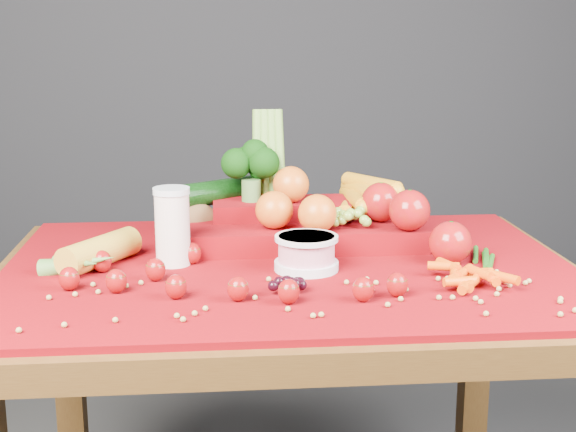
{
  "coord_description": "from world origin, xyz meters",
  "views": [
    {
      "loc": [
        -0.13,
        -1.43,
        1.19
      ],
      "look_at": [
        0.0,
        0.02,
        0.85
      ],
      "focal_mm": 50.0,
      "sensor_mm": 36.0,
      "label": 1
    }
  ],
  "objects": [
    {
      "name": "dark_grape_cluster",
      "position": [
        -0.02,
        -0.16,
        0.78
      ],
      "size": [
        0.06,
        0.05,
        0.03
      ],
      "primitive_type": null,
      "color": "black",
      "rests_on": "red_cloth"
    },
    {
      "name": "red_cloth",
      "position": [
        0.0,
        0.0,
        0.76
      ],
      "size": [
        1.05,
        0.75,
        0.01
      ],
      "primitive_type": "cube",
      "color": "#6E0307",
      "rests_on": "table"
    },
    {
      "name": "strawberry_scatter",
      "position": [
        -0.15,
        -0.14,
        0.79
      ],
      "size": [
        0.58,
        0.28,
        0.04
      ],
      "color": "maroon",
      "rests_on": "red_cloth"
    },
    {
      "name": "baby_carrot_pile",
      "position": [
        0.3,
        -0.14,
        0.78
      ],
      "size": [
        0.18,
        0.17,
        0.03
      ],
      "primitive_type": null,
      "color": "#DC4807",
      "rests_on": "red_cloth"
    },
    {
      "name": "produce_mound",
      "position": [
        0.05,
        0.15,
        0.82
      ],
      "size": [
        0.59,
        0.39,
        0.27
      ],
      "color": "#6E0307",
      "rests_on": "red_cloth"
    },
    {
      "name": "green_bean_pile",
      "position": [
        0.36,
        -0.01,
        0.77
      ],
      "size": [
        0.14,
        0.12,
        0.01
      ],
      "primitive_type": null,
      "color": "#1C5714",
      "rests_on": "red_cloth"
    },
    {
      "name": "soybean_scatter",
      "position": [
        0.0,
        -0.2,
        0.77
      ],
      "size": [
        0.84,
        0.24,
        0.01
      ],
      "primitive_type": null,
      "color": "#AB9449",
      "rests_on": "red_cloth"
    },
    {
      "name": "yogurt_bowl",
      "position": [
        0.03,
        -0.04,
        0.8
      ],
      "size": [
        0.12,
        0.12,
        0.06
      ],
      "rotation": [
        0.0,
        0.0,
        -0.01
      ],
      "color": "silver",
      "rests_on": "red_cloth"
    },
    {
      "name": "milk_glass",
      "position": [
        -0.21,
        0.02,
        0.84
      ],
      "size": [
        0.07,
        0.07,
        0.15
      ],
      "rotation": [
        0.0,
        0.0,
        0.42
      ],
      "color": "silver",
      "rests_on": "red_cloth"
    },
    {
      "name": "corn_ear",
      "position": [
        -0.37,
        -0.01,
        0.78
      ],
      "size": [
        0.25,
        0.27,
        0.06
      ],
      "rotation": [
        0.0,
        0.0,
        1.0
      ],
      "color": "gold",
      "rests_on": "red_cloth"
    },
    {
      "name": "potato",
      "position": [
        -0.19,
        0.2,
        0.8
      ],
      "size": [
        0.12,
        0.08,
        0.08
      ],
      "primitive_type": "ellipsoid",
      "color": "brown",
      "rests_on": "red_cloth"
    },
    {
      "name": "table",
      "position": [
        0.0,
        0.0,
        0.66
      ],
      "size": [
        1.1,
        0.8,
        0.75
      ],
      "color": "#3C230D",
      "rests_on": "ground"
    }
  ]
}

